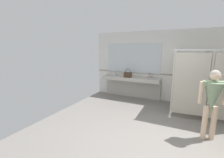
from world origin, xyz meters
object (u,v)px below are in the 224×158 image
soap_dispenser (149,76)px  person_standing (212,97)px  paper_cup (114,75)px  handbag (128,75)px

soap_dispenser → person_standing: bearing=-50.3°
soap_dispenser → paper_cup: (-1.45, -0.21, -0.04)m
handbag → soap_dispenser: (0.80, 0.29, -0.03)m
person_standing → handbag: 3.23m
handbag → soap_dispenser: size_ratio=1.87×
soap_dispenser → paper_cup: size_ratio=2.16×
soap_dispenser → paper_cup: bearing=-171.7°
soap_dispenser → paper_cup: soap_dispenser is taller
person_standing → paper_cup: bearing=148.8°
person_standing → soap_dispenser: (-1.82, 2.19, -0.02)m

